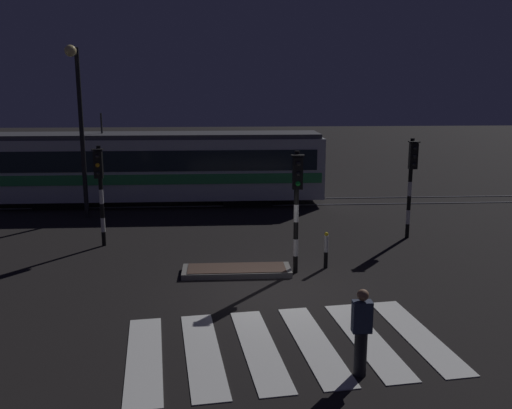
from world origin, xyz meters
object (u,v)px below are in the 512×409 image
Objects in this scene: traffic_light_corner_far_right at (411,173)px; pedestrian_waiting_at_kerb at (361,332)px; traffic_light_median_centre at (297,194)px; street_lamp_trackside_left at (79,111)px; tram at (155,166)px; traffic_light_corner_far_left at (100,181)px; bollard_island_edge at (326,250)px.

traffic_light_corner_far_right is 10.29m from pedestrian_waiting_at_kerb.
traffic_light_corner_far_right is (4.50, 3.52, 0.00)m from traffic_light_median_centre.
tram is (2.55, 2.77, -2.61)m from street_lamp_trackside_left.
pedestrian_waiting_at_kerb is (-4.07, -9.34, -1.47)m from traffic_light_corner_far_right.
traffic_light_corner_far_right is at bearing -33.95° from tram.
tram is 8.98× the size of pedestrian_waiting_at_kerb.
street_lamp_trackside_left reaches higher than traffic_light_corner_far_right.
street_lamp_trackside_left is (-1.54, 4.06, 2.11)m from traffic_light_corner_far_left.
traffic_light_corner_far_right is 2.08× the size of pedestrian_waiting_at_kerb.
bollard_island_edge is at bearing -57.53° from tram.
pedestrian_waiting_at_kerb is at bearing -70.63° from tram.
traffic_light_median_centre is 1.05× the size of traffic_light_corner_far_left.
pedestrian_waiting_at_kerb is at bearing -58.15° from street_lamp_trackside_left.
traffic_light_corner_far_left is at bearing -178.19° from traffic_light_corner_far_right.
pedestrian_waiting_at_kerb is (0.43, -5.82, -1.47)m from traffic_light_median_centre.
tram is at bearing 109.37° from pedestrian_waiting_at_kerb.
bollard_island_edge is at bearing -21.14° from traffic_light_corner_far_left.
traffic_light_median_centre is 1.00× the size of traffic_light_corner_far_right.
traffic_light_corner_far_left is 3.07× the size of bollard_island_edge.
tram reaches higher than traffic_light_median_centre.
traffic_light_corner_far_left is 6.91m from tram.
tram is 16.79m from pedestrian_waiting_at_kerb.
traffic_light_median_centre is 11.26m from tram.
street_lamp_trackside_left is at bearing 121.85° from pedestrian_waiting_at_kerb.
tram is at bearing 117.13° from traffic_light_median_centre.
street_lamp_trackside_left reaches higher than traffic_light_corner_far_left.
street_lamp_trackside_left is at bearing 163.02° from traffic_light_corner_far_right.
bollard_island_edge is (8.64, -6.80, -3.80)m from street_lamp_trackside_left.
traffic_light_corner_far_left is (-10.64, -0.34, -0.10)m from traffic_light_corner_far_right.
traffic_light_median_centre is 6.92m from traffic_light_corner_far_left.
traffic_light_corner_far_left is at bearing 158.86° from bollard_island_edge.
traffic_light_median_centre is at bearing 94.28° from pedestrian_waiting_at_kerb.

